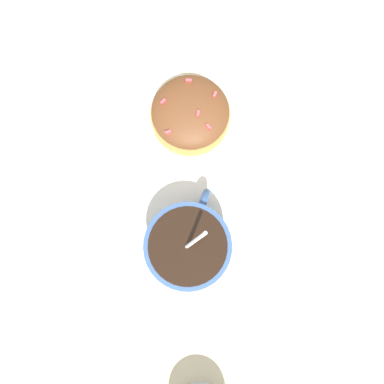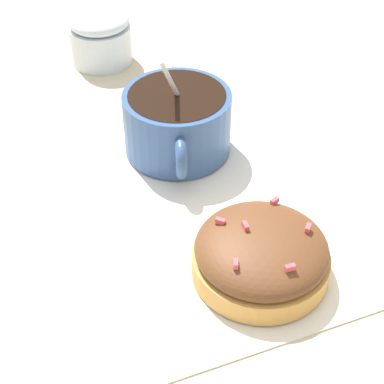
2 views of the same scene
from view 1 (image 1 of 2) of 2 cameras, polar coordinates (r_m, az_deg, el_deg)
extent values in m
plane|color=#C6B793|center=(0.47, 0.30, 1.79)|extent=(3.00, 3.00, 0.00)
cube|color=white|center=(0.46, 0.30, 1.82)|extent=(0.31, 0.30, 0.00)
cylinder|color=#335184|center=(0.43, -0.62, -8.33)|extent=(0.09, 0.09, 0.06)
cylinder|color=black|center=(0.40, -0.66, -8.24)|extent=(0.08, 0.08, 0.01)
torus|color=#335184|center=(0.43, 1.69, -1.76)|extent=(0.04, 0.02, 0.04)
ellipsoid|color=silver|center=(0.44, 2.42, -6.32)|extent=(0.03, 0.03, 0.01)
cylinder|color=silver|center=(0.40, -0.88, -8.38)|extent=(0.03, 0.04, 0.09)
cylinder|color=#D19347|center=(0.48, -0.44, 11.46)|extent=(0.10, 0.10, 0.02)
ellipsoid|color=brown|center=(0.46, -0.46, 12.11)|extent=(0.10, 0.10, 0.03)
cube|color=#EA4C56|center=(0.46, -0.96, 16.60)|extent=(0.00, 0.01, 0.00)
cube|color=#EA4C56|center=(0.45, -4.39, 13.59)|extent=(0.01, 0.01, 0.00)
cube|color=#EA4C56|center=(0.44, 2.53, 9.89)|extent=(0.01, 0.01, 0.00)
cube|color=#EA4C56|center=(0.44, 0.93, 11.87)|extent=(0.01, 0.00, 0.00)
cube|color=#EA4C56|center=(0.46, 3.50, 14.62)|extent=(0.01, 0.01, 0.00)
cube|color=#EA4C56|center=(0.44, -3.66, 9.10)|extent=(0.00, 0.01, 0.00)
camera|label=2|loc=(0.49, 43.29, 59.65)|focal=60.00mm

